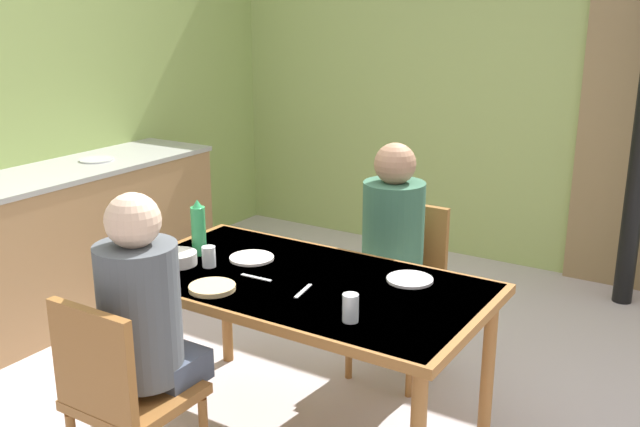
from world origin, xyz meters
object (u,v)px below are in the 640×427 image
chair_far_diner (402,279)px  person_near_diner (143,308)px  person_far_diner (392,233)px  water_bottle_green_near (198,229)px  kitchen_counter (63,242)px  serving_bowl_center (178,258)px  dining_table (301,294)px  chair_near_diner (120,394)px

chair_far_diner → person_near_diner: person_near_diner is taller
person_far_diner → water_bottle_green_near: (-0.67, -0.63, 0.08)m
kitchen_counter → serving_bowl_center: size_ratio=12.33×
dining_table → chair_far_diner: chair_far_diner is taller
person_far_diner → water_bottle_green_near: person_far_diner is taller
chair_near_diner → serving_bowl_center: (-0.29, 0.64, 0.27)m
chair_near_diner → person_near_diner: 0.31m
dining_table → chair_near_diner: (-0.27, -0.78, -0.17)m
kitchen_counter → serving_bowl_center: bearing=-18.7°
dining_table → serving_bowl_center: 0.59m
dining_table → serving_bowl_center: bearing=-165.8°
serving_bowl_center → person_far_diner: bearing=49.8°
chair_near_diner → chair_far_diner: (0.37, 1.55, 0.00)m
kitchen_counter → water_bottle_green_near: 1.48m
chair_far_diner → water_bottle_green_near: bearing=49.1°
chair_near_diner → person_far_diner: bearing=75.4°
person_near_diner → serving_bowl_center: person_near_diner is taller
chair_near_diner → chair_far_diner: same height
person_far_diner → serving_bowl_center: bearing=49.8°
person_far_diner → chair_far_diner: bearing=-90.0°
water_bottle_green_near → dining_table: bearing=-0.7°
dining_table → person_far_diner: (0.10, 0.64, 0.11)m
kitchen_counter → person_near_diner: size_ratio=2.72×
water_bottle_green_near → serving_bowl_center: 0.18m
person_near_diner → water_bottle_green_near: bearing=114.8°
chair_far_diner → person_near_diner: bearing=75.4°
dining_table → person_near_diner: person_near_diner is taller
chair_far_diner → dining_table: bearing=82.6°
dining_table → chair_near_diner: size_ratio=1.80×
kitchen_counter → person_near_diner: 1.97m
chair_far_diner → water_bottle_green_near: 1.08m
person_near_diner → serving_bowl_center: bearing=120.4°
kitchen_counter → serving_bowl_center: (1.39, -0.47, 0.31)m
person_far_diner → kitchen_counter: bearing=8.6°
chair_near_diner → chair_far_diner: 1.60m
chair_far_diner → serving_bowl_center: chair_far_diner is taller
dining_table → person_far_diner: person_far_diner is taller
chair_near_diner → chair_far_diner: size_ratio=1.00×
water_bottle_green_near → serving_bowl_center: size_ratio=1.53×
dining_table → water_bottle_green_near: bearing=179.3°
person_far_diner → water_bottle_green_near: bearing=43.5°
dining_table → kitchen_counter: bearing=170.4°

